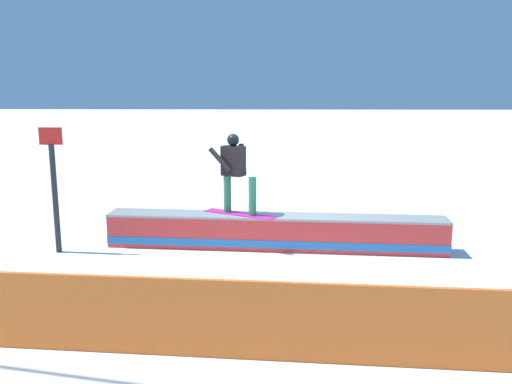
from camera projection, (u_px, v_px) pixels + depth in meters
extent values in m
plane|color=white|center=(275.00, 248.00, 9.84)|extent=(120.00, 120.00, 0.00)
cube|color=red|center=(275.00, 233.00, 9.78)|extent=(6.20, 0.98, 0.59)
cube|color=#236AB7|center=(275.00, 241.00, 9.81)|extent=(6.21, 0.99, 0.14)
cube|color=gray|center=(275.00, 216.00, 9.72)|extent=(6.21, 1.04, 0.04)
cube|color=#CB2095|center=(240.00, 214.00, 9.78)|extent=(1.37, 0.89, 0.01)
cylinder|color=#317952|center=(227.00, 194.00, 9.84)|extent=(0.19, 0.19, 0.70)
cylinder|color=#317952|center=(252.00, 196.00, 9.58)|extent=(0.19, 0.19, 0.70)
cube|color=black|center=(233.00, 161.00, 9.65)|extent=(0.47, 0.40, 0.54)
sphere|color=black|center=(233.00, 140.00, 9.58)|extent=(0.22, 0.22, 0.22)
cylinder|color=black|center=(220.00, 160.00, 9.59)|extent=(0.46, 0.30, 0.44)
cylinder|color=black|center=(243.00, 159.00, 9.74)|extent=(0.18, 0.15, 0.56)
cube|color=orange|center=(279.00, 322.00, 5.74)|extent=(8.08, 0.66, 0.90)
cylinder|color=#262628|center=(55.00, 199.00, 9.44)|extent=(0.10, 0.10, 1.94)
cube|color=red|center=(51.00, 136.00, 9.22)|extent=(0.40, 0.04, 0.30)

